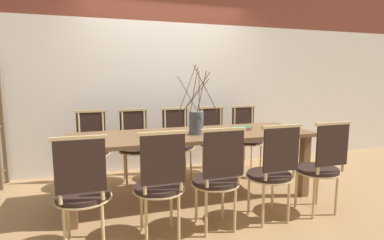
# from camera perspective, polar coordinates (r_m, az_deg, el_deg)

# --- Properties ---
(ground_plane) EXTENTS (16.00, 16.00, 0.00)m
(ground_plane) POSITION_cam_1_polar(r_m,az_deg,el_deg) (3.62, -0.00, -14.57)
(ground_plane) COLOR #A87F51
(wall_rear) EXTENTS (12.00, 0.06, 3.20)m
(wall_rear) POSITION_cam_1_polar(r_m,az_deg,el_deg) (4.62, -5.04, 10.60)
(wall_rear) COLOR silver
(wall_rear) RESTS_ON ground_plane
(dining_table) EXTENTS (2.77, 0.89, 0.77)m
(dining_table) POSITION_cam_1_polar(r_m,az_deg,el_deg) (3.42, -0.00, -4.06)
(dining_table) COLOR brown
(dining_table) RESTS_ON ground_plane
(chair_near_leftend) EXTENTS (0.45, 0.45, 0.97)m
(chair_near_leftend) POSITION_cam_1_polar(r_m,az_deg,el_deg) (2.56, -20.09, -12.40)
(chair_near_leftend) COLOR black
(chair_near_leftend) RESTS_ON ground_plane
(chair_near_left) EXTENTS (0.45, 0.45, 0.97)m
(chair_near_left) POSITION_cam_1_polar(r_m,az_deg,el_deg) (2.60, -6.09, -11.61)
(chair_near_left) COLOR black
(chair_near_left) RESTS_ON ground_plane
(chair_near_center) EXTENTS (0.45, 0.45, 0.97)m
(chair_near_center) POSITION_cam_1_polar(r_m,az_deg,el_deg) (2.75, 4.88, -10.52)
(chair_near_center) COLOR black
(chair_near_center) RESTS_ON ground_plane
(chair_near_right) EXTENTS (0.45, 0.45, 0.97)m
(chair_near_right) POSITION_cam_1_polar(r_m,az_deg,el_deg) (3.00, 15.04, -9.16)
(chair_near_right) COLOR black
(chair_near_right) RESTS_ON ground_plane
(chair_near_rightend) EXTENTS (0.45, 0.45, 0.97)m
(chair_near_rightend) POSITION_cam_1_polar(r_m,az_deg,el_deg) (3.33, 23.38, -7.82)
(chair_near_rightend) COLOR black
(chair_near_rightend) RESTS_ON ground_plane
(chair_far_leftend) EXTENTS (0.45, 0.45, 0.97)m
(chair_far_leftend) POSITION_cam_1_polar(r_m,az_deg,el_deg) (4.06, -18.54, -4.78)
(chair_far_leftend) COLOR black
(chair_far_leftend) RESTS_ON ground_plane
(chair_far_left) EXTENTS (0.45, 0.45, 0.97)m
(chair_far_left) POSITION_cam_1_polar(r_m,az_deg,el_deg) (4.09, -10.81, -4.42)
(chair_far_left) COLOR black
(chair_far_left) RESTS_ON ground_plane
(chair_far_center) EXTENTS (0.45, 0.45, 0.97)m
(chair_far_center) POSITION_cam_1_polar(r_m,az_deg,el_deg) (4.19, -2.79, -3.97)
(chair_far_center) COLOR black
(chair_far_center) RESTS_ON ground_plane
(chair_far_right) EXTENTS (0.45, 0.45, 0.97)m
(chair_far_right) POSITION_cam_1_polar(r_m,az_deg,el_deg) (4.36, 4.24, -3.51)
(chair_far_right) COLOR black
(chair_far_right) RESTS_ON ground_plane
(chair_far_rightend) EXTENTS (0.45, 0.45, 0.97)m
(chair_far_rightend) POSITION_cam_1_polar(r_m,az_deg,el_deg) (4.58, 10.37, -3.06)
(chair_far_rightend) COLOR black
(chair_far_rightend) RESTS_ON ground_plane
(vase_centerpiece) EXTENTS (0.42, 0.41, 0.77)m
(vase_centerpiece) POSITION_cam_1_polar(r_m,az_deg,el_deg) (3.32, 0.80, -0.31)
(vase_centerpiece) COLOR #4C5156
(vase_centerpiece) RESTS_ON dining_table
(book_stack) EXTENTS (0.24, 0.22, 0.03)m
(book_stack) POSITION_cam_1_polar(r_m,az_deg,el_deg) (3.70, 9.31, -1.55)
(book_stack) COLOR maroon
(book_stack) RESTS_ON dining_table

